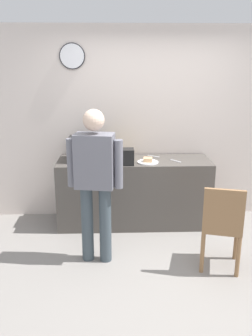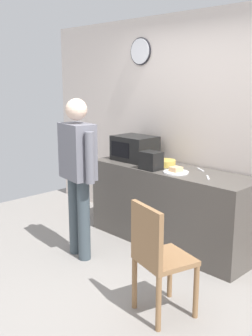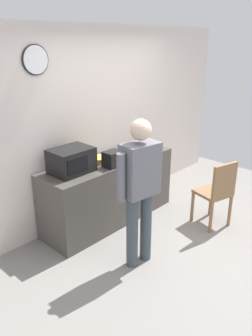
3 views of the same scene
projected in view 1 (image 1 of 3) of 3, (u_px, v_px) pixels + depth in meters
ground_plane at (160, 272)px, 3.80m from camera, size 6.00×6.00×0.00m
back_wall at (148, 124)px, 4.96m from camera, size 5.40×0.13×2.60m
kitchen_counter at (134, 192)px, 4.83m from camera, size 2.00×0.62×0.89m
microwave at (88, 149)px, 4.67m from camera, size 0.50×0.39×0.30m
sandwich_plate at (148, 161)px, 4.59m from camera, size 0.27×0.27×0.07m
salad_bowl at (124, 157)px, 4.75m from camera, size 0.25×0.25×0.07m
toaster at (125, 157)px, 4.49m from camera, size 0.22×0.18×0.20m
fork_utensil at (153, 156)px, 4.88m from camera, size 0.15×0.11×0.01m
spoon_utensil at (176, 161)px, 4.66m from camera, size 0.12×0.14×0.01m
person_standing at (95, 176)px, 3.76m from camera, size 0.58×0.30×1.68m
wooden_chair at (222, 224)px, 3.71m from camera, size 0.49×0.49×0.94m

